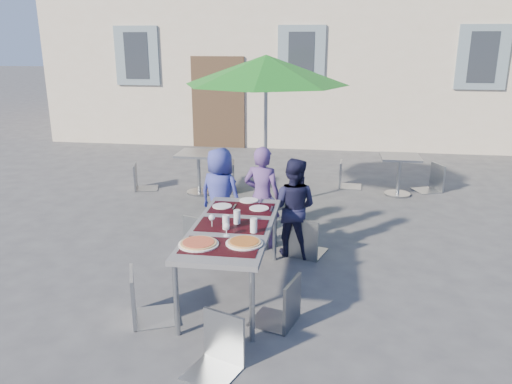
% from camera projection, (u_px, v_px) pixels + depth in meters
% --- Properties ---
extents(ground, '(90.00, 90.00, 0.00)m').
position_uv_depth(ground, '(250.00, 299.00, 5.14)').
color(ground, '#424244').
rests_on(ground, ground).
extents(dining_table, '(0.80, 1.85, 0.76)m').
position_uv_depth(dining_table, '(232.00, 231.00, 5.09)').
color(dining_table, '#4A4A4F').
rests_on(dining_table, ground).
extents(pizza_near_left, '(0.37, 0.37, 0.03)m').
position_uv_depth(pizza_near_left, '(198.00, 243.00, 4.58)').
color(pizza_near_left, white).
rests_on(pizza_near_left, dining_table).
extents(pizza_near_right, '(0.35, 0.35, 0.03)m').
position_uv_depth(pizza_near_right, '(244.00, 242.00, 4.60)').
color(pizza_near_right, white).
rests_on(pizza_near_right, dining_table).
extents(glassware, '(0.51, 0.40, 0.15)m').
position_uv_depth(glassware, '(235.00, 222.00, 4.95)').
color(glassware, silver).
rests_on(glassware, dining_table).
extents(place_settings, '(0.68, 0.49, 0.01)m').
position_uv_depth(place_settings, '(244.00, 205.00, 5.68)').
color(place_settings, white).
rests_on(place_settings, dining_table).
extents(child_0, '(0.71, 0.58, 1.25)m').
position_uv_depth(child_0, '(220.00, 195.00, 6.51)').
color(child_0, '#363D94').
rests_on(child_0, ground).
extents(child_1, '(0.53, 0.39, 1.31)m').
position_uv_depth(child_1, '(262.00, 197.00, 6.31)').
color(child_1, '#553A78').
rests_on(child_1, ground).
extents(child_2, '(0.66, 0.47, 1.22)m').
position_uv_depth(child_2, '(293.00, 207.00, 6.06)').
color(child_2, '#181936').
rests_on(child_2, ground).
extents(chair_0, '(0.50, 0.50, 0.87)m').
position_uv_depth(chair_0, '(200.00, 212.00, 6.22)').
color(chair_0, gray).
rests_on(chair_0, ground).
extents(chair_1, '(0.48, 0.49, 0.86)m').
position_uv_depth(chair_1, '(239.00, 214.00, 6.15)').
color(chair_1, gray).
rests_on(chair_1, ground).
extents(chair_2, '(0.55, 0.55, 0.98)m').
position_uv_depth(chair_2, '(305.00, 212.00, 6.01)').
color(chair_2, gray).
rests_on(chair_2, ground).
extents(chair_3, '(0.56, 0.55, 0.95)m').
position_uv_depth(chair_3, '(142.00, 266.00, 4.61)').
color(chair_3, '#90959B').
rests_on(chair_3, ground).
extents(chair_4, '(0.49, 0.49, 0.89)m').
position_uv_depth(chair_4, '(283.00, 274.00, 4.55)').
color(chair_4, gray).
rests_on(chair_4, ground).
extents(chair_5, '(0.50, 0.50, 0.87)m').
position_uv_depth(chair_5, '(217.00, 313.00, 3.92)').
color(chair_5, gray).
rests_on(chair_5, ground).
extents(patio_umbrella, '(2.46, 2.46, 2.36)m').
position_uv_depth(patio_umbrella, '(266.00, 71.00, 7.34)').
color(patio_umbrella, '#96999D').
rests_on(patio_umbrella, ground).
extents(cafe_table_0, '(0.68, 0.68, 0.73)m').
position_uv_depth(cafe_table_0, '(199.00, 166.00, 8.56)').
color(cafe_table_0, '#96999D').
rests_on(cafe_table_0, ground).
extents(bg_chair_l_0, '(0.49, 0.48, 0.88)m').
position_uv_depth(bg_chair_l_0, '(140.00, 161.00, 8.80)').
color(bg_chair_l_0, gray).
rests_on(bg_chair_l_0, ground).
extents(bg_chair_r_0, '(0.53, 0.53, 1.01)m').
position_uv_depth(bg_chair_r_0, '(227.00, 158.00, 8.66)').
color(bg_chair_r_0, slate).
rests_on(bg_chair_r_0, ground).
extents(cafe_table_1, '(0.65, 0.65, 0.69)m').
position_uv_depth(cafe_table_1, '(399.00, 170.00, 8.47)').
color(cafe_table_1, '#96999D').
rests_on(cafe_table_1, ground).
extents(bg_chair_l_1, '(0.42, 0.42, 0.89)m').
position_uv_depth(bg_chair_l_1, '(347.00, 159.00, 8.95)').
color(bg_chair_l_1, '#93979E').
rests_on(bg_chair_l_1, ground).
extents(bg_chair_r_1, '(0.53, 0.53, 0.91)m').
position_uv_depth(bg_chair_r_1, '(434.00, 161.00, 8.71)').
color(bg_chair_r_1, gray).
rests_on(bg_chair_r_1, ground).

